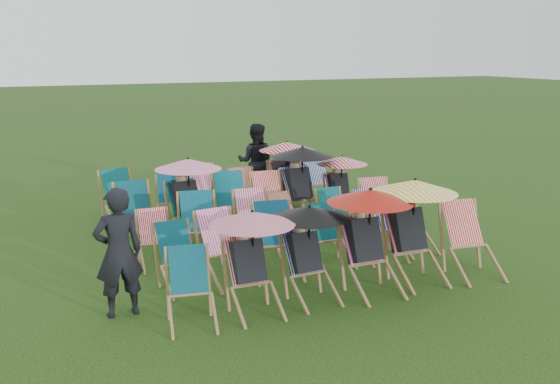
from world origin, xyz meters
name	(u,v)px	position (x,y,z in m)	size (l,w,h in m)	color
ground	(276,248)	(0.00, 0.00, 0.00)	(100.00, 100.00, 0.00)	black
deckchair_0	(191,290)	(-2.10, -2.23, 0.44)	(0.71, 0.89, 0.87)	olive
deckchair_1	(253,261)	(-1.29, -2.20, 0.67)	(1.07, 1.10, 1.26)	olive
deckchair_2	(310,252)	(-0.47, -2.13, 0.65)	(1.04, 1.09, 1.23)	olive
deckchair_3	(370,239)	(0.40, -2.21, 0.73)	(1.17, 1.21, 1.39)	olive
deckchair_4	(414,229)	(1.19, -2.11, 0.75)	(1.20, 1.25, 1.43)	olive
deckchair_5	(472,241)	(2.08, -2.31, 0.51)	(0.80, 1.02, 1.02)	olive
deckchair_6	(181,258)	(-1.90, -1.08, 0.44)	(0.64, 0.85, 0.87)	olive
deckchair_7	(226,248)	(-1.25, -1.09, 0.49)	(0.75, 0.97, 0.98)	olive
deckchair_8	(277,241)	(-0.46, -1.10, 0.50)	(0.82, 1.02, 1.00)	olive
deckchair_9	(330,236)	(0.43, -1.04, 0.44)	(0.59, 0.82, 0.87)	olive
deckchair_10	(380,226)	(1.30, -1.08, 0.51)	(0.78, 1.00, 1.01)	olive
deckchair_11	(412,224)	(1.96, -1.04, 0.45)	(0.60, 0.83, 0.89)	olive
deckchair_12	(156,240)	(-1.98, -0.02, 0.41)	(0.59, 0.79, 0.82)	olive
deckchair_13	(200,227)	(-1.28, 0.04, 0.50)	(0.81, 1.02, 0.99)	olive
deckchair_14	(256,223)	(-0.36, -0.03, 0.48)	(0.75, 0.96, 0.97)	olive
deckchair_15	(290,220)	(0.31, 0.12, 0.41)	(0.69, 0.85, 0.82)	olive
deckchair_16	(338,215)	(1.21, 0.07, 0.41)	(0.55, 0.77, 0.83)	olive
deckchair_17	(381,208)	(2.04, -0.02, 0.47)	(0.76, 0.96, 0.95)	olive
deckchair_18	(136,215)	(-2.02, 1.18, 0.50)	(0.69, 0.95, 1.01)	olive
deckchair_19	(189,197)	(-1.10, 1.19, 0.72)	(1.15, 1.24, 1.37)	olive
deckchair_20	(233,203)	(-0.27, 1.25, 0.51)	(0.79, 1.02, 1.02)	olive
deckchair_21	(272,201)	(0.46, 1.21, 0.48)	(0.72, 0.95, 0.97)	olive
deckchair_22	(303,182)	(1.17, 1.34, 0.74)	(1.18, 1.25, 1.41)	olive
deckchair_23	(341,185)	(1.98, 1.29, 0.62)	(0.99, 1.05, 1.18)	olive
deckchair_24	(123,199)	(-2.01, 2.41, 0.50)	(0.79, 1.01, 1.01)	olive
deckchair_25	(171,199)	(-1.14, 2.32, 0.43)	(0.71, 0.88, 0.85)	olive
deckchair_26	(203,192)	(-0.47, 2.41, 0.49)	(0.76, 0.97, 0.98)	olive
deckchair_27	(246,192)	(0.39, 2.30, 0.44)	(0.62, 0.84, 0.87)	olive
deckchair_28	(286,174)	(1.29, 2.34, 0.72)	(1.15, 1.22, 1.36)	olive
deckchair_29	(318,181)	(2.02, 2.32, 0.51)	(0.77, 1.00, 1.02)	olive
person_left	(118,252)	(-2.81, -1.62, 0.81)	(0.59, 0.39, 1.62)	black
person_rear	(256,162)	(1.02, 3.33, 0.83)	(0.80, 0.63, 1.66)	black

